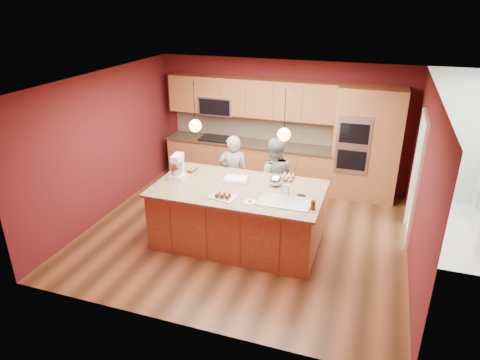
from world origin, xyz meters
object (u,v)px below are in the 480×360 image
(island, at_px, (239,215))
(mixing_bowl, at_px, (276,181))
(person_right, at_px, (273,179))
(person_left, at_px, (233,175))
(stand_mixer, at_px, (178,168))

(island, relative_size, mixing_bowl, 12.14)
(mixing_bowl, bearing_deg, person_right, 107.18)
(person_left, relative_size, person_right, 0.98)
(person_left, bearing_deg, island, 102.92)
(stand_mixer, height_order, mixing_bowl, stand_mixer)
(island, distance_m, person_right, 1.11)
(person_right, height_order, stand_mixer, person_right)
(person_right, distance_m, stand_mixer, 1.79)
(island, distance_m, mixing_bowl, 0.85)
(stand_mixer, xyz_separation_m, mixing_bowl, (1.68, 0.21, -0.09))
(stand_mixer, bearing_deg, mixing_bowl, 2.74)
(island, height_order, mixing_bowl, island)
(island, distance_m, stand_mixer, 1.32)
(island, bearing_deg, person_left, 114.43)
(person_right, relative_size, stand_mixer, 3.76)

